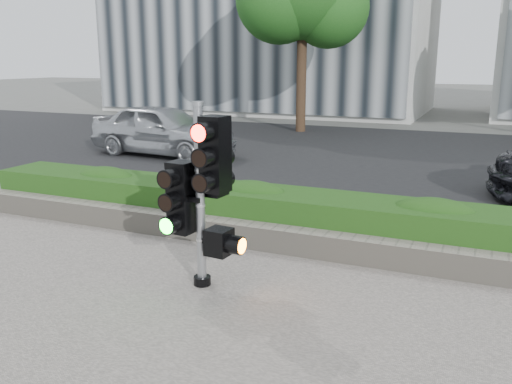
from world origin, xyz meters
The scene contains 7 objects.
ground centered at (0.00, 0.00, 0.00)m, with size 120.00×120.00×0.00m, color #51514C.
road centered at (0.00, 10.00, 0.01)m, with size 60.00×13.00×0.02m, color black.
curb centered at (0.00, 3.15, 0.06)m, with size 60.00×0.25×0.12m, color gray.
stone_wall centered at (0.00, 1.90, 0.20)m, with size 12.00×0.32×0.34m, color gray.
hedge centered at (0.00, 2.55, 0.37)m, with size 12.00×1.00×0.68m, color #317423.
traffic_signal centered at (-0.88, 0.44, 1.24)m, with size 0.77×0.58×2.18m.
car_silver centered at (-6.36, 7.98, 0.74)m, with size 1.71×4.24×1.45m, color #AEB0B5.
Camera 1 is at (2.09, -4.89, 2.66)m, focal length 38.00 mm.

